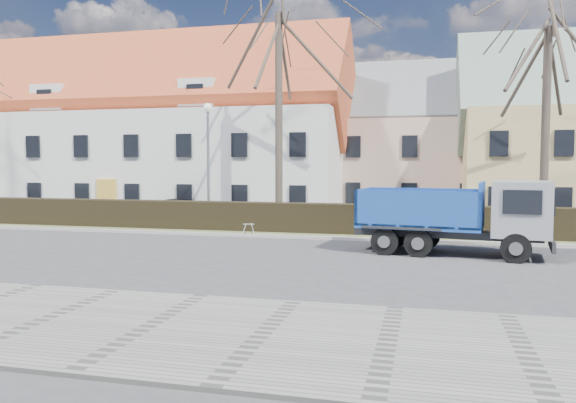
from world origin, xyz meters
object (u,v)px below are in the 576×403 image
(cart_frame, at_px, (244,229))
(streetlight, at_px, (208,166))
(dump_truck, at_px, (446,216))
(parked_car_a, at_px, (183,209))

(cart_frame, bearing_deg, streetlight, 137.73)
(dump_truck, distance_m, streetlight, 12.00)
(cart_frame, distance_m, parked_car_a, 7.36)
(streetlight, bearing_deg, cart_frame, -42.27)
(streetlight, distance_m, parked_car_a, 4.58)
(streetlight, height_order, cart_frame, streetlight)
(dump_truck, height_order, streetlight, streetlight)
(cart_frame, xyz_separation_m, parked_car_a, (-5.22, 5.18, 0.34))
(dump_truck, relative_size, cart_frame, 9.87)
(cart_frame, bearing_deg, dump_truck, -18.24)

